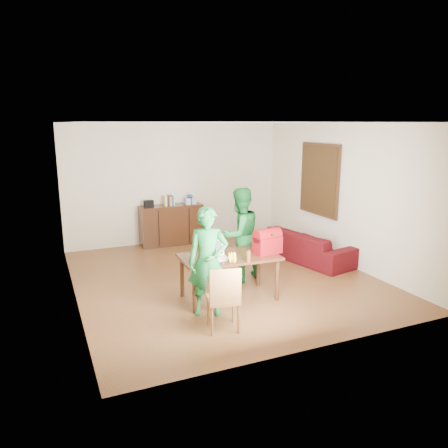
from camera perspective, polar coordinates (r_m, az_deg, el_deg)
name	(u,v)px	position (r m, az deg, el deg)	size (l,w,h in m)	color
room	(221,204)	(7.62, -0.41, 2.60)	(5.20, 5.70, 2.90)	#4B2312
table	(229,261)	(6.76, 0.67, -4.83)	(1.52, 0.90, 0.70)	black
chair	(223,311)	(5.89, -0.12, -11.29)	(0.48, 0.47, 0.90)	brown
person_near	(208,262)	(6.17, -2.11, -4.95)	(0.57, 0.38, 1.57)	#145D27
person_far	(240,235)	(7.50, 2.07, -1.42)	(0.79, 0.62, 1.63)	#135721
laptop	(216,256)	(6.54, -1.05, -4.24)	(0.37, 0.26, 0.25)	white
bananas	(232,261)	(6.39, 1.10, -4.82)	(0.16, 0.10, 0.06)	gold
bottle	(248,255)	(6.42, 3.21, -4.12)	(0.07, 0.07, 0.20)	#512A12
red_bag	(267,243)	(6.85, 5.68, -2.55)	(0.42, 0.24, 0.31)	#6B0A07
sofa	(307,245)	(8.91, 10.74, -2.77)	(2.02, 0.79, 0.59)	#400A08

